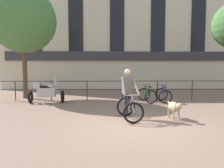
# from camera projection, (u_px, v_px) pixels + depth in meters

# --- Properties ---
(ground_plane) EXTENTS (60.00, 60.00, 0.00)m
(ground_plane) POSITION_uv_depth(u_px,v_px,m) (136.00, 127.00, 6.44)
(ground_plane) COLOR #846656
(canal_railing) EXTENTS (15.05, 0.05, 1.05)m
(canal_railing) POSITION_uv_depth(u_px,v_px,m) (122.00, 87.00, 11.57)
(canal_railing) COLOR #2D2B28
(canal_railing) RESTS_ON ground_plane
(building_facade) EXTENTS (18.00, 0.72, 10.38)m
(building_facade) POSITION_uv_depth(u_px,v_px,m) (117.00, 23.00, 16.99)
(building_facade) COLOR beige
(building_facade) RESTS_ON ground_plane
(cyclist_with_bike) EXTENTS (0.83, 1.25, 1.70)m
(cyclist_with_bike) POSITION_uv_depth(u_px,v_px,m) (129.00, 97.00, 7.43)
(cyclist_with_bike) COLOR black
(cyclist_with_bike) RESTS_ON ground_plane
(dog) EXTENTS (0.37, 1.01, 0.61)m
(dog) POSITION_uv_depth(u_px,v_px,m) (174.00, 107.00, 7.36)
(dog) COLOR tan
(dog) RESTS_ON ground_plane
(parked_motorcycle) EXTENTS (1.69, 0.72, 1.35)m
(parked_motorcycle) POSITION_uv_depth(u_px,v_px,m) (46.00, 92.00, 10.66)
(parked_motorcycle) COLOR black
(parked_motorcycle) RESTS_ON ground_plane
(parked_bicycle_near_lamp) EXTENTS (0.83, 1.20, 0.86)m
(parked_bicycle_near_lamp) POSITION_uv_depth(u_px,v_px,m) (147.00, 95.00, 10.98)
(parked_bicycle_near_lamp) COLOR black
(parked_bicycle_near_lamp) RESTS_ON ground_plane
(parked_bicycle_mid_left) EXTENTS (0.74, 1.16, 0.86)m
(parked_bicycle_mid_left) POSITION_uv_depth(u_px,v_px,m) (163.00, 95.00, 11.00)
(parked_bicycle_mid_left) COLOR black
(parked_bicycle_mid_left) RESTS_ON ground_plane
(tree_canalside_left) EXTENTS (3.59, 3.59, 6.13)m
(tree_canalside_left) POSITION_uv_depth(u_px,v_px,m) (23.00, 20.00, 12.00)
(tree_canalside_left) COLOR brown
(tree_canalside_left) RESTS_ON ground_plane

